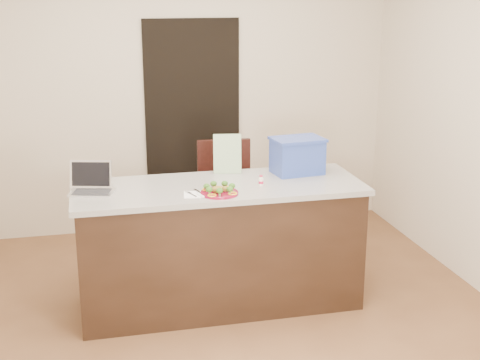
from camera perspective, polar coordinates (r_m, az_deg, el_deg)
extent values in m
plane|color=brown|center=(4.86, -1.15, -11.69)|extent=(4.00, 4.00, 0.00)
plane|color=beige|center=(6.34, -5.04, 7.73)|extent=(4.00, 0.00, 4.00)
plane|color=beige|center=(2.55, 8.13, -5.19)|extent=(4.00, 0.00, 4.00)
cube|color=black|center=(6.40, -4.04, 4.64)|extent=(0.90, 0.02, 2.00)
cube|color=black|center=(4.90, -1.80, -5.80)|extent=(2.00, 0.70, 0.88)
cube|color=beige|center=(4.75, -1.84, -0.65)|extent=(2.06, 0.76, 0.04)
cylinder|color=maroon|center=(4.53, -1.77, -1.12)|extent=(0.26, 0.26, 0.02)
torus|color=maroon|center=(4.53, -1.77, -1.05)|extent=(0.26, 0.26, 0.01)
sphere|color=olive|center=(4.52, -1.77, -0.79)|extent=(0.04, 0.04, 0.04)
sphere|color=olive|center=(4.53, -1.35, -0.78)|extent=(0.04, 0.04, 0.04)
sphere|color=olive|center=(4.55, -1.47, -0.70)|extent=(0.04, 0.04, 0.04)
sphere|color=olive|center=(4.55, -1.74, -0.67)|extent=(0.04, 0.04, 0.04)
sphere|color=olive|center=(4.55, -2.01, -0.69)|extent=(0.04, 0.04, 0.04)
sphere|color=olive|center=(4.53, -2.18, -0.77)|extent=(0.04, 0.04, 0.04)
sphere|color=olive|center=(4.51, -2.16, -0.85)|extent=(0.04, 0.04, 0.04)
sphere|color=olive|center=(4.49, -1.95, -0.91)|extent=(0.04, 0.04, 0.04)
sphere|color=olive|center=(4.49, -1.66, -0.91)|extent=(0.04, 0.04, 0.04)
ellipsoid|color=#275316|center=(4.54, -2.86, -0.54)|extent=(0.05, 0.05, 0.04)
ellipsoid|color=#275316|center=(4.46, -2.64, -0.81)|extent=(0.05, 0.05, 0.04)
ellipsoid|color=#275316|center=(4.43, -1.75, -0.92)|extent=(0.05, 0.05, 0.04)
ellipsoid|color=#275316|center=(4.47, -0.87, -0.79)|extent=(0.05, 0.05, 0.04)
ellipsoid|color=#275316|center=(4.54, -0.69, -0.51)|extent=(0.05, 0.05, 0.04)
ellipsoid|color=#275316|center=(4.59, -1.32, -0.30)|extent=(0.05, 0.05, 0.04)
ellipsoid|color=#275316|center=(4.59, -2.27, -0.32)|extent=(0.05, 0.05, 0.04)
torus|color=yellow|center=(4.58, -2.87, -0.81)|extent=(0.06, 0.06, 0.01)
torus|color=yellow|center=(4.44, -2.41, -1.32)|extent=(0.06, 0.06, 0.01)
torus|color=yellow|center=(4.48, -0.65, -1.16)|extent=(0.06, 0.06, 0.01)
torus|color=yellow|center=(4.61, -1.15, -0.65)|extent=(0.06, 0.06, 0.01)
cube|color=white|center=(4.52, -3.88, -1.24)|extent=(0.17, 0.17, 0.01)
cube|color=silver|center=(4.50, -4.09, -1.26)|extent=(0.05, 0.11, 0.00)
cube|color=silver|center=(4.56, -4.21, -1.04)|extent=(0.04, 0.05, 0.00)
cube|color=white|center=(4.48, -3.41, -1.30)|extent=(0.04, 0.09, 0.01)
cube|color=silver|center=(4.57, -3.62, -0.95)|extent=(0.05, 0.11, 0.00)
cylinder|color=white|center=(4.72, 1.81, -0.15)|extent=(0.03, 0.03, 0.05)
cylinder|color=white|center=(4.72, 1.81, 0.23)|extent=(0.02, 0.02, 0.01)
cylinder|color=#D01641|center=(4.71, 1.81, 0.35)|extent=(0.03, 0.03, 0.01)
cylinder|color=#D01641|center=(4.73, 1.81, -0.19)|extent=(0.03, 0.03, 0.02)
cube|color=silver|center=(4.66, -12.52, -1.04)|extent=(0.33, 0.27, 0.01)
cube|color=silver|center=(4.73, -12.62, 0.51)|extent=(0.29, 0.12, 0.19)
cube|color=black|center=(4.72, -12.62, 0.49)|extent=(0.26, 0.10, 0.16)
cube|color=#252528|center=(4.65, -12.53, -0.98)|extent=(0.27, 0.20, 0.00)
cube|color=silver|center=(5.00, -1.09, 2.24)|extent=(0.21, 0.08, 0.30)
cube|color=#2C44A0|center=(5.03, 4.91, 1.97)|extent=(0.38, 0.29, 0.25)
cube|color=#2C44A0|center=(5.00, 4.94, 3.48)|extent=(0.41, 0.32, 0.02)
cube|color=#35130F|center=(5.62, -0.93, -2.37)|extent=(0.47, 0.47, 0.04)
cube|color=#35130F|center=(5.73, -1.38, 0.93)|extent=(0.46, 0.06, 0.52)
cylinder|color=#35130F|center=(5.49, -2.48, -5.56)|extent=(0.04, 0.04, 0.49)
cylinder|color=#35130F|center=(5.57, 1.47, -5.22)|extent=(0.04, 0.04, 0.49)
cylinder|color=#35130F|center=(5.85, -3.20, -4.18)|extent=(0.04, 0.04, 0.49)
cylinder|color=#35130F|center=(5.92, 0.52, -3.89)|extent=(0.04, 0.04, 0.49)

